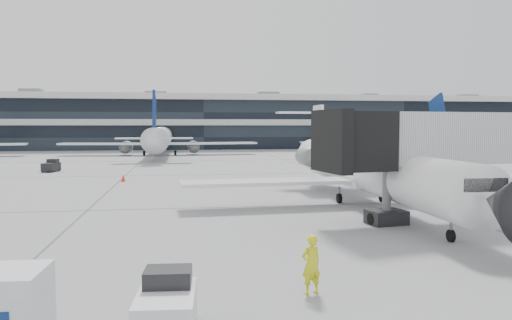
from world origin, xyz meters
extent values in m
plane|color=gray|center=(0.00, 0.00, 0.00)|extent=(220.00, 220.00, 0.00)
cube|color=black|center=(0.00, 82.00, 5.00)|extent=(170.00, 22.00, 10.00)
cylinder|color=white|center=(6.69, -1.29, 2.18)|extent=(2.75, 22.76, 2.56)
cone|color=black|center=(6.59, -13.99, 2.18)|extent=(2.58, 2.67, 2.56)
cone|color=white|center=(6.80, 11.60, 2.46)|extent=(2.46, 3.05, 2.43)
cube|color=white|center=(0.54, -0.29, 1.52)|extent=(10.55, 3.10, 0.21)
cube|color=white|center=(12.86, -0.39, 1.52)|extent=(10.58, 3.27, 0.21)
cylinder|color=slate|center=(4.86, 6.50, 2.56)|extent=(1.45, 3.23, 1.42)
cylinder|color=slate|center=(8.65, 6.46, 2.56)|extent=(1.45, 3.23, 1.42)
cube|color=white|center=(6.79, 11.03, 4.45)|extent=(0.29, 2.47, 4.26)
cube|color=white|center=(6.80, 11.41, 5.97)|extent=(6.83, 1.57, 0.15)
cylinder|color=black|center=(6.62, -10.29, 0.27)|extent=(0.17, 0.53, 0.53)
cylinder|color=black|center=(5.29, 0.62, 0.30)|extent=(0.23, 0.61, 0.61)
cylinder|color=black|center=(8.13, 0.59, 0.30)|extent=(0.23, 0.61, 0.61)
cube|color=#ACAEB0|center=(10.88, -5.38, 4.27)|extent=(14.16, 4.92, 2.58)
cube|color=black|center=(3.82, -6.50, 4.17)|extent=(3.05, 3.54, 2.78)
cylinder|color=slate|center=(5.49, -6.24, 1.39)|extent=(0.44, 0.44, 2.78)
cube|color=black|center=(5.49, -6.24, 0.35)|extent=(1.98, 1.65, 0.69)
imported|color=yellow|center=(-0.89, -15.71, 0.87)|extent=(0.74, 0.61, 1.75)
cube|color=white|center=(-4.99, -17.99, 0.57)|extent=(1.49, 2.35, 0.92)
cube|color=black|center=(-4.95, -17.48, 1.18)|extent=(1.19, 1.00, 0.51)
cylinder|color=black|center=(-5.49, -17.13, 0.23)|extent=(0.22, 0.46, 0.45)
cylinder|color=black|center=(-4.37, -17.21, 0.23)|extent=(0.22, 0.46, 0.45)
cone|color=red|center=(-9.62, 15.02, 0.32)|extent=(0.41, 0.41, 0.63)
cube|color=red|center=(-9.62, 15.02, 0.02)|extent=(0.47, 0.47, 0.03)
cube|color=black|center=(-18.23, 25.67, 0.52)|extent=(1.64, 2.30, 0.85)
cube|color=black|center=(-18.13, 26.13, 1.09)|extent=(1.20, 1.05, 0.47)
cylinder|color=black|center=(-18.58, 26.52, 0.21)|extent=(0.25, 0.44, 0.42)
cylinder|color=black|center=(-17.56, 26.30, 0.21)|extent=(0.25, 0.44, 0.42)
cylinder|color=black|center=(-18.90, 25.03, 0.21)|extent=(0.25, 0.44, 0.42)
cylinder|color=black|center=(-17.88, 24.81, 0.21)|extent=(0.25, 0.44, 0.42)
camera|label=1|loc=(-4.61, -29.57, 4.92)|focal=35.00mm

